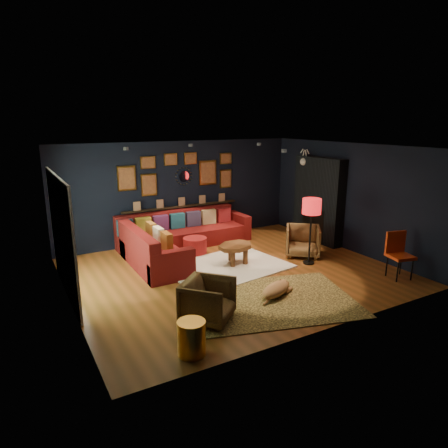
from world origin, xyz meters
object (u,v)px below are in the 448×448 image
pouf (195,245)px  floor_lamp (312,210)px  sectional (173,240)px  dog (276,287)px  coffee_table (236,248)px  armchair_right (303,240)px  orange_chair (398,251)px  armchair_left (208,299)px  gold_stool (191,338)px

pouf → floor_lamp: floor_lamp is taller
sectional → dog: (0.67, -3.23, -0.14)m
coffee_table → armchair_right: armchair_right is taller
armchair_right → orange_chair: size_ratio=0.84×
coffee_table → floor_lamp: floor_lamp is taller
floor_lamp → armchair_left: bearing=-158.6°
pouf → dog: pouf is taller
sectional → orange_chair: size_ratio=3.63×
pouf → floor_lamp: 2.86m
sectional → floor_lamp: 3.34m
armchair_right → dog: size_ratio=0.76×
coffee_table → pouf: size_ratio=1.79×
pouf → gold_stool: 4.23m
coffee_table → armchair_right: (1.69, -0.26, 0.02)m
armchair_left → gold_stool: (-0.63, -0.73, -0.13)m
coffee_table → pouf: 1.20m
dog → armchair_left: bearing=163.7°
coffee_table → orange_chair: orange_chair is taller
coffee_table → orange_chair: size_ratio=1.08×
sectional → floor_lamp: (2.35, -2.19, 0.91)m
armchair_left → armchair_right: 3.81m
sectional → coffee_table: (0.89, -1.43, 0.06)m
orange_chair → floor_lamp: (-1.04, 1.47, 0.68)m
gold_stool → dog: size_ratio=0.47×
sectional → armchair_left: bearing=-103.4°
armchair_left → gold_stool: armchair_left is taller
sectional → armchair_right: size_ratio=4.32×
armchair_right → orange_chair: bearing=-29.4°
orange_chair → floor_lamp: bearing=139.3°
pouf → gold_stool: bearing=-115.9°
orange_chair → dog: size_ratio=0.90×
coffee_table → floor_lamp: bearing=-27.3°
coffee_table → sectional: bearing=121.8°
coffee_table → floor_lamp: size_ratio=0.68×
coffee_table → floor_lamp: 1.85m
pouf → floor_lamp: size_ratio=0.38×
armchair_left → floor_lamp: (3.16, 1.24, 0.86)m
pouf → gold_stool: size_ratio=1.15×
pouf → coffee_table: bearing=-66.1°
armchair_right → gold_stool: armchair_right is taller
dog → floor_lamp: bearing=7.6°
armchair_right → orange_chair: 2.13m
pouf → armchair_right: armchair_right is taller
sectional → orange_chair: 4.99m
sectional → armchair_left: (-0.82, -3.43, 0.06)m
armchair_right → orange_chair: orange_chair is taller
sectional → floor_lamp: size_ratio=2.31×
gold_stool → dog: 2.31m
floor_lamp → dog: size_ratio=1.42×
armchair_right → floor_lamp: 1.00m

